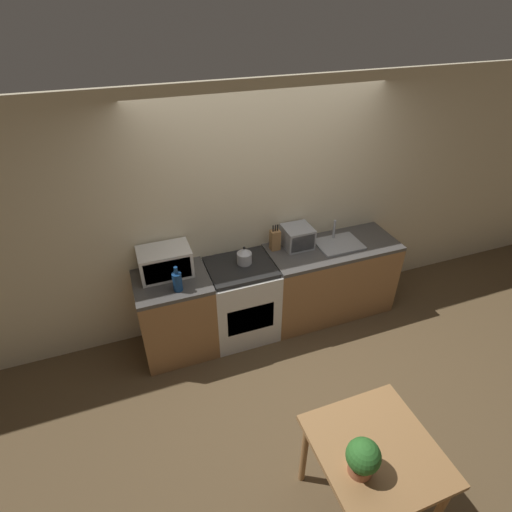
{
  "coord_description": "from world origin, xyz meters",
  "views": [
    {
      "loc": [
        -1.36,
        -2.49,
        3.24
      ],
      "look_at": [
        -0.24,
        0.57,
        1.05
      ],
      "focal_mm": 28.0,
      "sensor_mm": 36.0,
      "label": 1
    }
  ],
  "objects_px": {
    "toaster_oven": "(297,237)",
    "bottle": "(177,281)",
    "microwave": "(165,262)",
    "stove_range": "(241,300)",
    "dining_table": "(374,457)",
    "kettle": "(244,256)"
  },
  "relations": [
    {
      "from": "bottle",
      "to": "toaster_oven",
      "type": "xyz_separation_m",
      "value": [
        1.36,
        0.31,
        0.01
      ]
    },
    {
      "from": "microwave",
      "to": "dining_table",
      "type": "xyz_separation_m",
      "value": [
        0.96,
        -2.19,
        -0.38
      ]
    },
    {
      "from": "stove_range",
      "to": "dining_table",
      "type": "distance_m",
      "value": 2.09
    },
    {
      "from": "dining_table",
      "to": "bottle",
      "type": "bearing_deg",
      "value": 115.5
    },
    {
      "from": "toaster_oven",
      "to": "bottle",
      "type": "bearing_deg",
      "value": -167.15
    },
    {
      "from": "kettle",
      "to": "stove_range",
      "type": "bearing_deg",
      "value": -148.54
    },
    {
      "from": "stove_range",
      "to": "bottle",
      "type": "distance_m",
      "value": 0.88
    },
    {
      "from": "stove_range",
      "to": "kettle",
      "type": "bearing_deg",
      "value": 31.46
    },
    {
      "from": "bottle",
      "to": "toaster_oven",
      "type": "distance_m",
      "value": 1.4
    },
    {
      "from": "stove_range",
      "to": "toaster_oven",
      "type": "xyz_separation_m",
      "value": [
        0.7,
        0.14,
        0.57
      ]
    },
    {
      "from": "stove_range",
      "to": "microwave",
      "type": "bearing_deg",
      "value": 170.26
    },
    {
      "from": "bottle",
      "to": "stove_range",
      "type": "bearing_deg",
      "value": 14.21
    },
    {
      "from": "microwave",
      "to": "toaster_oven",
      "type": "relative_size",
      "value": 1.66
    },
    {
      "from": "microwave",
      "to": "bottle",
      "type": "distance_m",
      "value": 0.3
    },
    {
      "from": "microwave",
      "to": "toaster_oven",
      "type": "bearing_deg",
      "value": 0.71
    },
    {
      "from": "microwave",
      "to": "bottle",
      "type": "bearing_deg",
      "value": -78.75
    },
    {
      "from": "kettle",
      "to": "toaster_oven",
      "type": "distance_m",
      "value": 0.65
    },
    {
      "from": "kettle",
      "to": "dining_table",
      "type": "distance_m",
      "value": 2.13
    },
    {
      "from": "stove_range",
      "to": "bottle",
      "type": "relative_size",
      "value": 3.47
    },
    {
      "from": "stove_range",
      "to": "microwave",
      "type": "distance_m",
      "value": 0.94
    },
    {
      "from": "dining_table",
      "to": "kettle",
      "type": "bearing_deg",
      "value": 95.04
    },
    {
      "from": "microwave",
      "to": "bottle",
      "type": "relative_size",
      "value": 1.93
    }
  ]
}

